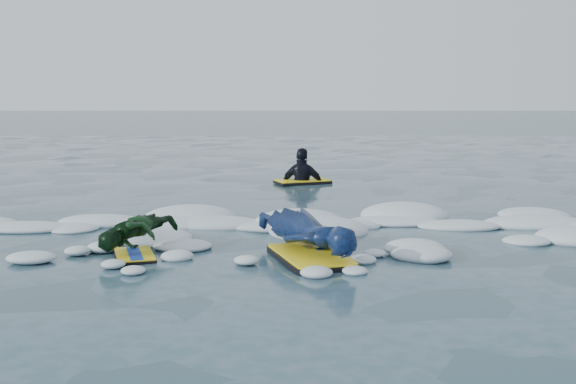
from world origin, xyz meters
name	(u,v)px	position (x,y,z in m)	size (l,w,h in m)	color
ground	(170,253)	(0.00, 0.00, 0.00)	(120.00, 120.00, 0.00)	#19353D
foam_band	(184,235)	(0.00, 1.03, 0.00)	(12.00, 3.10, 0.30)	silver
prone_woman_unit	(310,235)	(1.53, -0.17, 0.24)	(1.33, 1.88, 0.46)	black
prone_child_unit	(138,235)	(-0.34, -0.07, 0.21)	(0.96, 1.21, 0.42)	black
waiting_rider_unit	(303,188)	(1.58, 5.99, -0.07)	(1.16, 0.90, 1.54)	black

